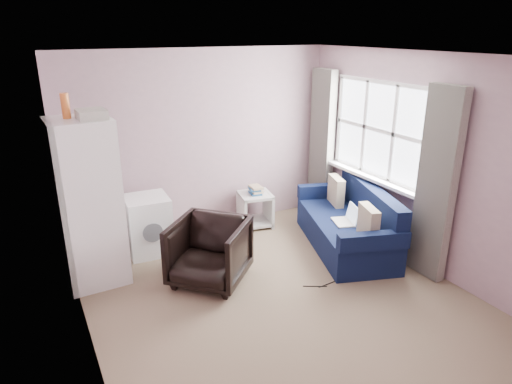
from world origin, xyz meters
The scene contains 8 objects.
room centered at (0.02, 0.01, 1.25)m, with size 3.84×4.24×2.54m.
armchair centered at (-0.52, 0.64, 0.40)m, with size 0.79×0.74×0.81m, color black.
fridge centered at (-1.65, 1.30, 0.95)m, with size 0.67×0.66×2.12m.
washing_machine centered at (-0.93, 1.68, 0.39)m, with size 0.56×0.56×0.75m.
side_table centered at (0.66, 1.78, 0.29)m, with size 0.52×0.52×0.61m.
sofa centered at (1.44, 0.60, 0.30)m, with size 1.36×2.00×0.82m.
window_dressing centered at (1.78, 0.70, 1.11)m, with size 0.17×2.62×2.18m.
floor_cables centered at (0.55, -0.04, 0.01)m, with size 0.41×0.14×0.01m.
Camera 1 is at (-2.19, -3.65, 2.73)m, focal length 32.00 mm.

